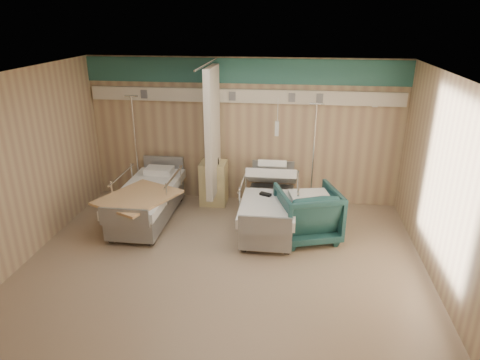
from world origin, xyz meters
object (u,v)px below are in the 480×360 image
object	(u,v)px
visitor_armchair	(307,213)
iv_stand_right	(311,188)
bedside_cabinet	(214,183)
iv_stand_left	(139,179)
bed_right	(269,211)
bed_left	(148,204)

from	to	relation	value
visitor_armchair	iv_stand_right	world-z (taller)	iv_stand_right
bedside_cabinet	iv_stand_left	distance (m)	1.53
bed_right	bed_left	distance (m)	2.20
bedside_cabinet	iv_stand_left	world-z (taller)	iv_stand_left
bed_right	bed_left	bearing A→B (deg)	180.00
bed_left	bedside_cabinet	distance (m)	1.39
bed_right	bed_left	xyz separation A→B (m)	(-2.20, 0.00, 0.00)
bed_left	bedside_cabinet	world-z (taller)	bedside_cabinet
bed_right	iv_stand_left	world-z (taller)	iv_stand_left
bedside_cabinet	visitor_armchair	world-z (taller)	visitor_armchair
bedside_cabinet	visitor_armchair	bearing A→B (deg)	-33.42
bed_left	bed_right	bearing A→B (deg)	0.00
iv_stand_right	bed_right	bearing A→B (deg)	-130.23
bedside_cabinet	visitor_armchair	size ratio (longest dim) A/B	0.87
bed_right	bedside_cabinet	size ratio (longest dim) A/B	2.54
iv_stand_left	visitor_armchair	bearing A→B (deg)	-19.50
bedside_cabinet	iv_stand_left	xyz separation A→B (m)	(-1.53, -0.01, 0.01)
visitor_armchair	iv_stand_right	bearing A→B (deg)	-112.51
bedside_cabinet	iv_stand_right	distance (m)	1.89
bedside_cabinet	iv_stand_left	size ratio (longest dim) A/B	0.40
iv_stand_right	visitor_armchair	bearing A→B (deg)	-94.60
iv_stand_right	bedside_cabinet	bearing A→B (deg)	179.38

